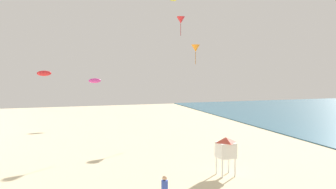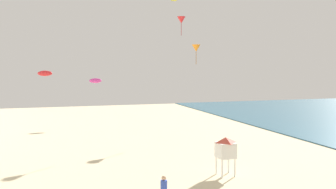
# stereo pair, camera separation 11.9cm
# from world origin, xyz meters

# --- Properties ---
(lifeguard_stand) EXTENTS (1.10, 1.10, 2.55)m
(lifeguard_stand) POSITION_xyz_m (9.41, 11.90, 1.84)
(lifeguard_stand) COLOR white
(lifeguard_stand) RESTS_ON ground
(kite_red_parafoil) EXTENTS (1.68, 0.47, 0.65)m
(kite_red_parafoil) POSITION_xyz_m (-2.35, 36.31, 6.49)
(kite_red_parafoil) COLOR red
(kite_orange_delta) EXTENTS (0.96, 0.96, 2.19)m
(kite_orange_delta) POSITION_xyz_m (13.93, 28.52, 9.31)
(kite_orange_delta) COLOR orange
(kite_magenta_parafoil) EXTENTS (1.58, 0.44, 0.61)m
(kite_magenta_parafoil) POSITION_xyz_m (3.78, 38.09, 5.50)
(kite_magenta_parafoil) COLOR #DB3D9E
(kite_red_delta) EXTENTS (0.92, 0.92, 2.10)m
(kite_red_delta) POSITION_xyz_m (12.41, 29.23, 12.45)
(kite_red_delta) COLOR red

